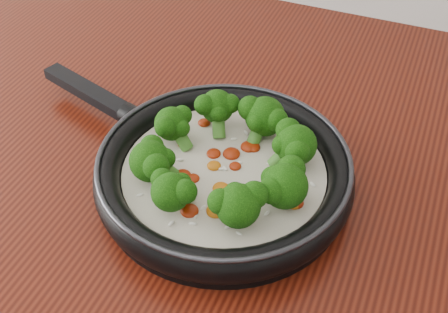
% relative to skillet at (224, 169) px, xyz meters
% --- Properties ---
extents(skillet, '(0.47, 0.36, 0.08)m').
position_rel_skillet_xyz_m(skillet, '(0.00, 0.00, 0.00)').
color(skillet, black).
rests_on(skillet, counter).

